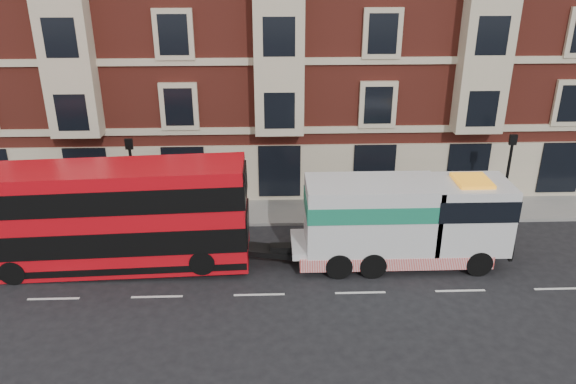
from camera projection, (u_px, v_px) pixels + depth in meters
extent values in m
plane|color=black|center=(259.00, 295.00, 22.05)|extent=(120.00, 120.00, 0.00)
cube|color=slate|center=(261.00, 212.00, 28.91)|extent=(90.00, 3.00, 0.15)
cube|color=maroon|center=(268.00, 16.00, 32.30)|extent=(45.00, 12.00, 18.00)
cylinder|color=black|center=(134.00, 186.00, 26.70)|extent=(0.14, 0.14, 4.00)
cube|color=black|center=(129.00, 144.00, 25.88)|extent=(0.35, 0.15, 0.50)
cylinder|color=black|center=(506.00, 181.00, 27.29)|extent=(0.14, 0.14, 4.00)
cube|color=black|center=(513.00, 140.00, 26.46)|extent=(0.35, 0.15, 0.50)
cube|color=red|center=(110.00, 217.00, 23.07)|extent=(11.24, 2.51, 4.41)
cube|color=black|center=(112.00, 232.00, 23.32)|extent=(11.28, 2.57, 1.05)
cube|color=black|center=(106.00, 192.00, 22.61)|extent=(11.28, 2.57, 1.00)
cylinder|color=black|center=(13.00, 272.00, 22.62)|extent=(1.04, 0.32, 1.04)
cylinder|color=black|center=(34.00, 245.00, 24.71)|extent=(1.04, 0.32, 1.04)
cylinder|color=black|center=(202.00, 262.00, 22.75)|extent=(1.04, 0.32, 1.04)
cylinder|color=black|center=(208.00, 236.00, 24.84)|extent=(1.04, 0.32, 1.04)
cube|color=silver|center=(397.00, 243.00, 24.01)|extent=(9.03, 2.31, 0.30)
cube|color=silver|center=(468.00, 214.00, 23.59)|extent=(3.21, 2.51, 2.91)
cube|color=silver|center=(371.00, 215.00, 23.44)|extent=(5.42, 2.51, 2.91)
cube|color=#1A7958|center=(371.00, 204.00, 23.24)|extent=(5.47, 2.55, 0.70)
cube|color=red|center=(391.00, 250.00, 24.14)|extent=(8.03, 2.57, 0.55)
cylinder|color=black|center=(479.00, 263.00, 23.23)|extent=(1.10, 0.35, 1.10)
cylinder|color=black|center=(461.00, 237.00, 25.31)|extent=(1.10, 0.35, 1.10)
cylinder|color=black|center=(373.00, 265.00, 23.09)|extent=(1.10, 0.40, 1.10)
cylinder|color=black|center=(364.00, 239.00, 25.17)|extent=(1.10, 0.40, 1.10)
cylinder|color=black|center=(339.00, 265.00, 23.04)|extent=(1.10, 0.40, 1.10)
cylinder|color=black|center=(333.00, 239.00, 25.12)|extent=(1.10, 0.40, 1.10)
imported|color=#1B2236|center=(115.00, 210.00, 27.10)|extent=(0.68, 0.57, 1.58)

